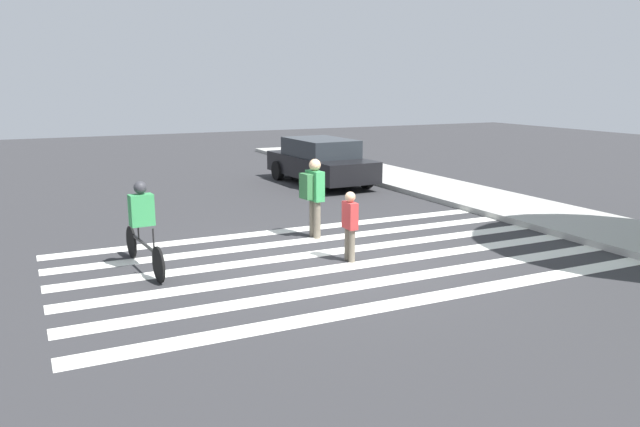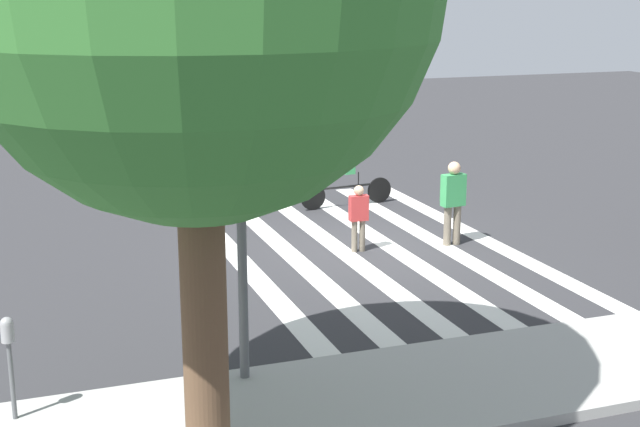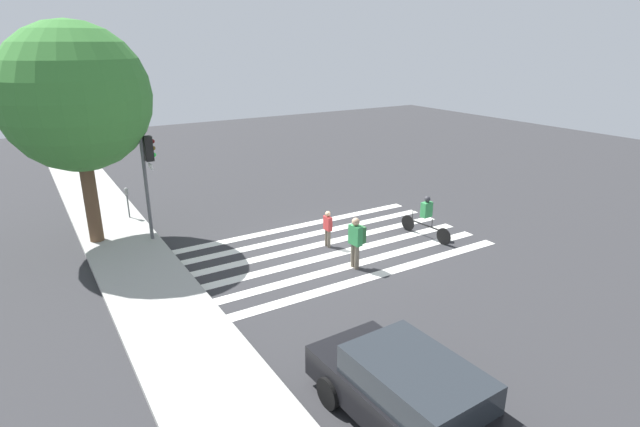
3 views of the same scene
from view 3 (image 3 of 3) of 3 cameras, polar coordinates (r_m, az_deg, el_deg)
The scene contains 10 objects.
ground_plane at distance 17.36m, azimuth 1.74°, elevation -3.88°, with size 60.00×60.00×0.00m, color #2D2D30.
sidewalk_curb at distance 15.13m, azimuth -18.68°, elevation -8.28°, with size 36.00×2.50×0.14m.
crosswalk_stripes at distance 17.36m, azimuth 1.74°, elevation -3.87°, with size 5.41×10.00×0.01m.
traffic_light at distance 17.99m, azimuth -19.06°, elevation 5.22°, with size 0.60×0.50×3.97m.
parking_meter at distance 21.00m, azimuth -21.20°, elevation 1.87°, with size 0.15×0.15×1.37m.
street_tree at distance 18.17m, azimuth -26.19°, elevation 11.76°, with size 4.77×4.77×7.46m.
pedestrian_adult_yellow_jacket at distance 15.51m, azimuth 4.19°, elevation -2.90°, with size 0.48×0.41×1.67m.
pedestrian_adult_tall_backpack at distance 17.16m, azimuth 0.89°, elevation -1.53°, with size 0.36×0.19×1.30m.
cyclist_far_lane at distance 18.33m, azimuth 12.03°, elevation -0.17°, with size 2.32×0.42×1.57m.
car_parked_far_curb at distance 9.62m, azimuth 10.77°, elevation -20.06°, with size 4.58×2.06×1.46m.
Camera 3 is at (-13.32, 8.83, 6.76)m, focal length 28.00 mm.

